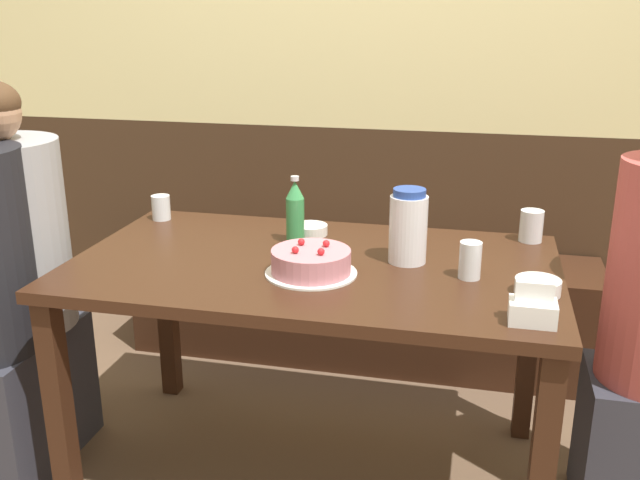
# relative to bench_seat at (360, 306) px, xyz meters

# --- Properties ---
(ground_plane) EXTENTS (12.00, 12.00, 0.00)m
(ground_plane) POSITION_rel_bench_seat_xyz_m (0.00, -0.83, -0.23)
(ground_plane) COLOR brown
(back_wall) EXTENTS (4.80, 0.04, 2.50)m
(back_wall) POSITION_rel_bench_seat_xyz_m (0.00, 0.22, 1.02)
(back_wall) COLOR #3D2819
(back_wall) RESTS_ON ground_plane
(bench_seat) EXTENTS (1.92, 0.38, 0.46)m
(bench_seat) POSITION_rel_bench_seat_xyz_m (0.00, 0.00, 0.00)
(bench_seat) COLOR #381E11
(bench_seat) RESTS_ON ground_plane
(dining_table) EXTENTS (1.42, 0.82, 0.72)m
(dining_table) POSITION_rel_bench_seat_xyz_m (0.00, -0.83, 0.40)
(dining_table) COLOR #381E11
(dining_table) RESTS_ON ground_plane
(birthday_cake) EXTENTS (0.26, 0.26, 0.09)m
(birthday_cake) POSITION_rel_bench_seat_xyz_m (0.02, -0.94, 0.53)
(birthday_cake) COLOR white
(birthday_cake) RESTS_ON dining_table
(water_pitcher) EXTENTS (0.11, 0.11, 0.22)m
(water_pitcher) POSITION_rel_bench_seat_xyz_m (0.27, -0.77, 0.60)
(water_pitcher) COLOR white
(water_pitcher) RESTS_ON dining_table
(soju_bottle) EXTENTS (0.06, 0.06, 0.22)m
(soju_bottle) POSITION_rel_bench_seat_xyz_m (-0.10, -0.67, 0.59)
(soju_bottle) COLOR #388E4C
(soju_bottle) RESTS_ON dining_table
(napkin_holder) EXTENTS (0.11, 0.08, 0.11)m
(napkin_holder) POSITION_rel_bench_seat_xyz_m (0.60, -1.13, 0.53)
(napkin_holder) COLOR white
(napkin_holder) RESTS_ON dining_table
(bowl_soup_white) EXTENTS (0.12, 0.12, 0.04)m
(bowl_soup_white) POSITION_rel_bench_seat_xyz_m (0.63, -0.94, 0.51)
(bowl_soup_white) COLOR white
(bowl_soup_white) RESTS_ON dining_table
(bowl_rice_small) EXTENTS (0.11, 0.11, 0.03)m
(bowl_rice_small) POSITION_rel_bench_seat_xyz_m (-0.07, -0.58, 0.51)
(bowl_rice_small) COLOR white
(bowl_rice_small) RESTS_ON dining_table
(glass_water_tall) EXTENTS (0.06, 0.06, 0.10)m
(glass_water_tall) POSITION_rel_bench_seat_xyz_m (0.45, -0.87, 0.54)
(glass_water_tall) COLOR silver
(glass_water_tall) RESTS_ON dining_table
(glass_tumbler_short) EXTENTS (0.07, 0.07, 0.10)m
(glass_tumbler_short) POSITION_rel_bench_seat_xyz_m (0.63, -0.49, 0.54)
(glass_tumbler_short) COLOR silver
(glass_tumbler_short) RESTS_ON dining_table
(glass_shot_small) EXTENTS (0.06, 0.06, 0.09)m
(glass_shot_small) POSITION_rel_bench_seat_xyz_m (-0.62, -0.53, 0.53)
(glass_shot_small) COLOR silver
(glass_shot_small) RESTS_ON dining_table
(person_grey_tee) EXTENTS (0.37, 0.37, 1.23)m
(person_grey_tee) POSITION_rel_bench_seat_xyz_m (-0.97, -0.90, 0.38)
(person_grey_tee) COLOR #33333D
(person_grey_tee) RESTS_ON ground_plane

